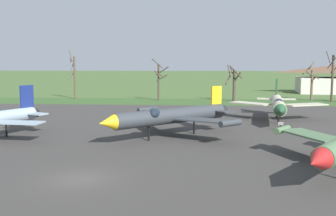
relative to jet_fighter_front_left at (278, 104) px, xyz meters
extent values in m
plane|color=#425B2D|center=(-17.67, -26.82, -2.23)|extent=(600.00, 600.00, 0.00)
cube|color=#383533|center=(-17.67, -10.20, -2.21)|extent=(89.00, 55.42, 0.05)
cube|color=#345225|center=(-17.67, 23.51, -2.20)|extent=(149.00, 12.00, 0.06)
cylinder|color=#B7B293|center=(0.04, 0.28, -0.04)|extent=(3.49, 13.30, 1.53)
cone|color=#234C2D|center=(-1.08, -7.14, -0.04)|extent=(1.66, 1.97, 1.40)
cylinder|color=black|center=(1.08, 7.12, -0.04)|extent=(1.18, 0.99, 1.07)
ellipsoid|color=#19232D|center=(-0.37, -2.44, 0.37)|extent=(1.10, 2.07, 1.04)
cube|color=#B7B293|center=(-3.21, 1.94, -0.16)|extent=(5.58, 5.22, 0.14)
cube|color=#B7B293|center=(3.64, 0.91, -0.16)|extent=(5.86, 4.19, 0.14)
cube|color=#234C2D|center=(0.94, 6.17, 1.81)|extent=(0.46, 1.88, 2.19)
cube|color=#B7B293|center=(-0.52, 6.33, 0.07)|extent=(2.51, 1.76, 0.14)
cube|color=#B7B293|center=(2.38, 5.89, 0.07)|extent=(2.51, 1.76, 0.14)
cylinder|color=black|center=(-0.39, -2.59, -1.52)|extent=(0.20, 0.20, 1.42)
cylinder|color=black|center=(0.48, 3.16, -1.52)|extent=(0.20, 0.20, 1.42)
cylinder|color=black|center=(-1.03, -7.19, -1.91)|extent=(0.08, 0.08, 0.65)
cube|color=white|center=(-1.03, -7.19, -1.44)|extent=(0.62, 0.28, 0.33)
cylinder|color=#33383D|center=(-12.60, -12.00, -0.03)|extent=(10.77, 10.18, 1.53)
cone|color=yellow|center=(-18.03, -17.07, -0.03)|extent=(2.12, 2.11, 1.41)
cylinder|color=black|center=(-7.51, -7.26, -0.03)|extent=(1.35, 1.36, 1.07)
ellipsoid|color=#19232D|center=(-14.25, -13.54, 0.39)|extent=(1.18, 2.23, 1.11)
cube|color=#33383D|center=(-14.32, -8.73, -0.15)|extent=(4.17, 6.01, 0.14)
cube|color=#33383D|center=(-9.46, -13.95, -0.15)|extent=(5.99, 4.47, 0.14)
cylinder|color=#33383D|center=(-15.85, -6.33, -0.15)|extent=(2.19, 2.09, 0.57)
cylinder|color=#33383D|center=(-7.17, -15.64, -0.15)|extent=(2.19, 2.09, 0.57)
cube|color=yellow|center=(-8.10, -7.81, 1.71)|extent=(1.18, 1.12, 1.96)
cube|color=#33383D|center=(-9.10, -7.05, 0.08)|extent=(2.31, 2.34, 0.14)
cube|color=#33383D|center=(-7.41, -8.86, 0.08)|extent=(2.31, 2.34, 0.14)
cylinder|color=black|center=(-14.74, -13.99, -1.52)|extent=(0.20, 0.20, 1.43)
cylinder|color=black|center=(-10.46, -10.01, -1.52)|extent=(0.20, 0.20, 1.43)
cylinder|color=black|center=(-27.78, -9.61, -0.21)|extent=(1.21, 1.10, 0.99)
cube|color=#8EA3B2|center=(-26.94, -15.66, -0.32)|extent=(5.08, 2.36, 0.13)
cube|color=navy|center=(-28.14, -10.42, 1.67)|extent=(0.85, 1.67, 2.35)
cube|color=#8EA3B2|center=(-29.40, -9.93, -0.10)|extent=(2.49, 2.06, 0.13)
cube|color=#8EA3B2|center=(-26.91, -11.00, -0.10)|extent=(2.49, 2.06, 0.13)
cylinder|color=black|center=(-29.25, -13.00, -1.57)|extent=(0.19, 0.19, 1.32)
cone|color=#B21E1E|center=(-3.43, -29.12, -0.19)|extent=(2.09, 2.19, 1.31)
cube|color=#4C6B47|center=(-1.30, -20.20, -0.30)|extent=(4.27, 5.93, 0.13)
cylinder|color=#4C6B47|center=(-3.06, -17.95, -0.30)|extent=(1.76, 2.16, 0.53)
cylinder|color=brown|center=(-35.00, 28.11, 2.05)|extent=(0.36, 0.36, 8.57)
cylinder|color=brown|center=(-35.63, 27.95, 6.01)|extent=(0.51, 1.43, 1.64)
cylinder|color=brown|center=(-35.75, 28.43, 3.85)|extent=(0.82, 1.67, 2.62)
cylinder|color=brown|center=(-35.70, 28.75, 2.62)|extent=(1.45, 1.58, 1.97)
cylinder|color=brown|center=(-35.59, 27.70, 6.44)|extent=(1.05, 1.42, 2.32)
cylinder|color=brown|center=(-35.42, 27.85, 5.92)|extent=(0.69, 1.01, 1.33)
cylinder|color=#42382D|center=(-17.76, 25.67, 1.32)|extent=(0.38, 0.38, 7.10)
cylinder|color=#42382D|center=(-17.44, 24.87, 2.83)|extent=(1.75, 0.83, 1.25)
cylinder|color=#42382D|center=(-17.91, 24.65, 4.98)|extent=(2.20, 0.53, 1.92)
cylinder|color=#42382D|center=(-17.78, 24.95, 3.10)|extent=(1.55, 0.23, 1.01)
cylinder|color=#42382D|center=(-17.15, 26.94, 3.51)|extent=(2.69, 1.43, 1.76)
cylinder|color=#42382D|center=(-17.19, 26.78, 2.15)|extent=(2.35, 1.31, 1.39)
cylinder|color=#42382D|center=(-3.33, 25.32, 0.74)|extent=(0.58, 0.58, 5.95)
cylinder|color=#42382D|center=(-3.92, 25.17, 3.77)|extent=(0.55, 1.39, 1.43)
cylinder|color=#42382D|center=(-4.39, 25.88, 2.10)|extent=(1.44, 2.40, 2.23)
cylinder|color=#42382D|center=(-4.33, 25.11, 3.55)|extent=(0.66, 2.19, 2.32)
cylinder|color=#42382D|center=(-3.14, 24.14, 3.36)|extent=(2.60, 0.68, 2.50)
cylinder|color=#42382D|center=(-2.68, 25.81, 2.46)|extent=(1.31, 1.63, 1.87)
cylinder|color=brown|center=(11.82, 28.36, 0.70)|extent=(0.48, 0.48, 5.86)
cylinder|color=brown|center=(11.79, 27.32, 2.66)|extent=(2.18, 0.25, 1.49)
cylinder|color=brown|center=(11.26, 27.76, 2.74)|extent=(1.45, 1.38, 1.81)
cylinder|color=brown|center=(12.26, 28.71, 1.90)|extent=(1.01, 1.15, 1.44)
cylinder|color=brown|center=(11.59, 29.11, 4.20)|extent=(1.76, 0.75, 2.32)
cylinder|color=brown|center=(11.23, 29.44, 3.78)|extent=(2.40, 1.47, 2.04)
cylinder|color=#42382D|center=(14.72, 25.47, 2.14)|extent=(0.42, 0.42, 8.75)
cylinder|color=#42382D|center=(15.02, 26.36, 5.38)|extent=(1.99, 0.82, 2.84)
cylinder|color=#42382D|center=(13.80, 25.40, 6.14)|extent=(0.32, 2.00, 2.21)
camera|label=1|loc=(-10.00, -51.58, 5.34)|focal=43.11mm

